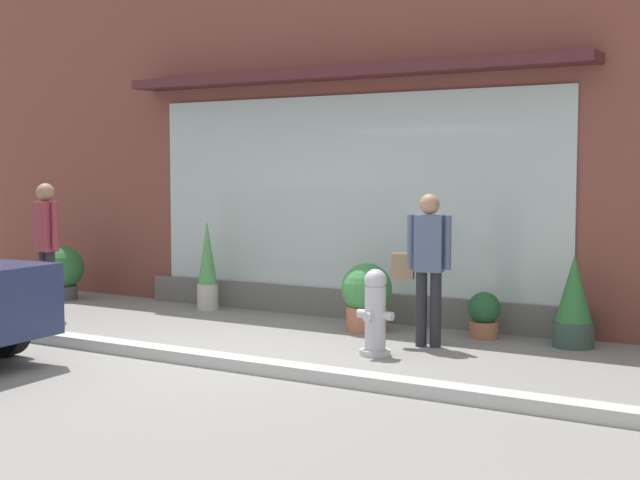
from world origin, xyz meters
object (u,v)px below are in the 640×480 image
(fire_hydrant, at_px, (375,313))
(potted_plant_near_hydrant, at_px, (367,296))
(potted_plant_low_front, at_px, (574,303))
(potted_plant_doorstep, at_px, (207,268))
(pedestrian_passerby, at_px, (46,239))
(potted_plant_trailing_edge, at_px, (62,270))
(potted_plant_corner_tall, at_px, (484,314))
(pedestrian_with_handbag, at_px, (427,259))

(fire_hydrant, relative_size, potted_plant_near_hydrant, 1.10)
(potted_plant_low_front, distance_m, potted_plant_near_hydrant, 2.36)
(potted_plant_doorstep, bearing_deg, pedestrian_passerby, -131.87)
(potted_plant_trailing_edge, bearing_deg, fire_hydrant, -11.61)
(potted_plant_near_hydrant, bearing_deg, potted_plant_corner_tall, 13.25)
(fire_hydrant, height_order, potted_plant_corner_tall, fire_hydrant)
(fire_hydrant, xyz_separation_m, potted_plant_trailing_edge, (-5.83, 1.20, -0.01))
(potted_plant_doorstep, bearing_deg, potted_plant_corner_tall, -0.24)
(fire_hydrant, height_order, pedestrian_passerby, pedestrian_passerby)
(potted_plant_trailing_edge, bearing_deg, pedestrian_with_handbag, -4.74)
(fire_hydrant, bearing_deg, potted_plant_trailing_edge, 168.39)
(potted_plant_corner_tall, bearing_deg, potted_plant_near_hydrant, -166.75)
(fire_hydrant, relative_size, potted_plant_trailing_edge, 1.12)
(potted_plant_near_hydrant, bearing_deg, pedestrian_with_handbag, -25.67)
(fire_hydrant, height_order, potted_plant_doorstep, potted_plant_doorstep)
(pedestrian_passerby, relative_size, potted_plant_trailing_edge, 2.17)
(potted_plant_low_front, bearing_deg, potted_plant_trailing_edge, -177.77)
(potted_plant_near_hydrant, xyz_separation_m, potted_plant_corner_tall, (1.33, 0.31, -0.15))
(potted_plant_low_front, distance_m, potted_plant_corner_tall, 1.03)
(pedestrian_with_handbag, relative_size, potted_plant_near_hydrant, 2.04)
(potted_plant_low_front, xyz_separation_m, potted_plant_near_hydrant, (-2.34, -0.32, -0.05))
(pedestrian_with_handbag, height_order, pedestrian_passerby, pedestrian_passerby)
(pedestrian_with_handbag, distance_m, potted_plant_trailing_edge, 6.13)
(potted_plant_near_hydrant, distance_m, potted_plant_doorstep, 2.65)
(pedestrian_with_handbag, bearing_deg, potted_plant_trailing_edge, -18.34)
(pedestrian_passerby, relative_size, potted_plant_near_hydrant, 2.14)
(potted_plant_trailing_edge, height_order, potted_plant_doorstep, potted_plant_doorstep)
(fire_hydrant, bearing_deg, potted_plant_doorstep, 155.94)
(potted_plant_corner_tall, relative_size, potted_plant_doorstep, 0.43)
(pedestrian_with_handbag, relative_size, potted_plant_corner_tall, 3.12)
(pedestrian_with_handbag, bearing_deg, potted_plant_doorstep, -26.16)
(pedestrian_with_handbag, height_order, potted_plant_low_front, pedestrian_with_handbag)
(pedestrian_with_handbag, bearing_deg, fire_hydrant, 56.42)
(fire_hydrant, bearing_deg, potted_plant_low_front, 42.79)
(potted_plant_near_hydrant, height_order, potted_plant_corner_tall, potted_plant_near_hydrant)
(potted_plant_trailing_edge, relative_size, potted_plant_corner_tall, 1.51)
(pedestrian_with_handbag, xyz_separation_m, potted_plant_doorstep, (-3.61, 0.80, -0.37))
(potted_plant_low_front, height_order, potted_plant_doorstep, potted_plant_doorstep)
(fire_hydrant, bearing_deg, pedestrian_with_handbag, 70.02)
(pedestrian_with_handbag, height_order, potted_plant_near_hydrant, pedestrian_with_handbag)
(potted_plant_trailing_edge, xyz_separation_m, potted_plant_doorstep, (2.48, 0.30, 0.15))
(potted_plant_trailing_edge, bearing_deg, pedestrian_passerby, -48.73)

